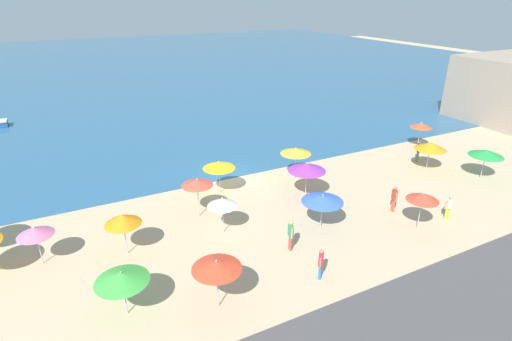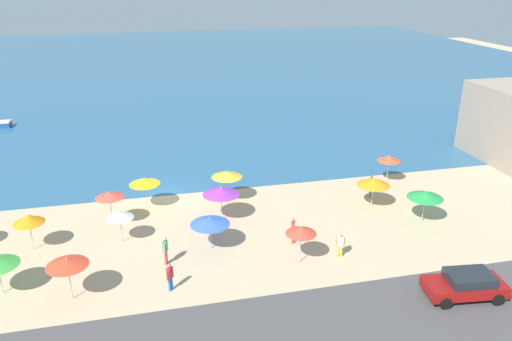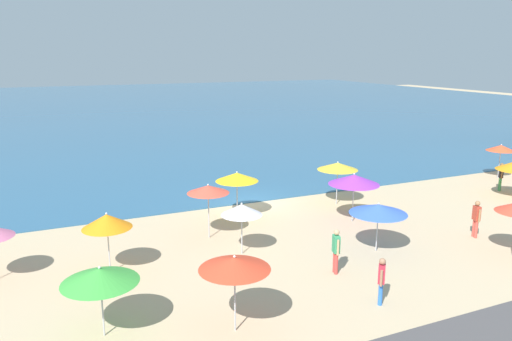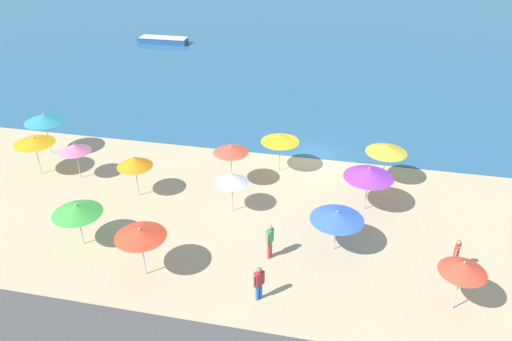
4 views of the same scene
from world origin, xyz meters
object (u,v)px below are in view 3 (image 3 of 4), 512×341
object	(u,v)px
beach_umbrella_2	(354,179)
beach_umbrella_9	(235,263)
beach_umbrella_0	(242,210)
beach_umbrella_13	(208,189)
beach_umbrella_10	(378,209)
bather_4	(501,175)
bather_0	(336,249)
bather_3	(381,279)
beach_umbrella_3	(501,148)
bather_1	(476,217)
beach_umbrella_7	(100,276)
beach_umbrella_4	(338,166)
beach_umbrella_8	(237,177)
beach_umbrella_15	(107,221)

from	to	relation	value
beach_umbrella_2	beach_umbrella_9	world-z (taller)	beach_umbrella_2
beach_umbrella_0	beach_umbrella_13	distance (m)	2.44
beach_umbrella_10	bather_4	xyz separation A→B (m)	(12.79, 4.70, -0.90)
bather_0	beach_umbrella_10	bearing A→B (deg)	22.52
bather_3	bather_4	size ratio (longest dim) A/B	0.96
beach_umbrella_3	bather_3	bearing A→B (deg)	-149.19
beach_umbrella_10	bather_1	size ratio (longest dim) A/B	1.41
beach_umbrella_10	bather_1	world-z (taller)	beach_umbrella_10
bather_1	beach_umbrella_7	bearing A→B (deg)	-174.85
beach_umbrella_4	bather_0	xyz separation A→B (m)	(-4.96, -7.54, -1.16)
beach_umbrella_7	beach_umbrella_8	bearing A→B (deg)	48.07
beach_umbrella_8	beach_umbrella_9	xyz separation A→B (m)	(-4.10, -9.96, 0.09)
beach_umbrella_9	beach_umbrella_13	xyz separation A→B (m)	(1.81, 7.72, 0.09)
bather_3	bather_0	bearing A→B (deg)	91.28
beach_umbrella_13	bather_4	xyz separation A→B (m)	(18.73, 0.35, -1.32)
beach_umbrella_3	beach_umbrella_8	distance (m)	18.95
beach_umbrella_2	beach_umbrella_8	xyz separation A→B (m)	(-4.94, 3.02, -0.06)
beach_umbrella_8	bather_0	size ratio (longest dim) A/B	1.36
beach_umbrella_13	beach_umbrella_10	bearing A→B (deg)	-36.23
beach_umbrella_3	beach_umbrella_4	distance (m)	13.12
beach_umbrella_4	beach_umbrella_8	size ratio (longest dim) A/B	1.01
beach_umbrella_9	beach_umbrella_10	world-z (taller)	beach_umbrella_9
beach_umbrella_3	beach_umbrella_10	xyz separation A→B (m)	(-15.28, -6.95, -0.19)
beach_umbrella_2	beach_umbrella_4	size ratio (longest dim) A/B	1.04
beach_umbrella_4	beach_umbrella_13	bearing A→B (deg)	-165.96
beach_umbrella_2	beach_umbrella_10	xyz separation A→B (m)	(-1.28, -3.59, -0.29)
beach_umbrella_3	bather_0	distance (m)	19.83
beach_umbrella_4	beach_umbrella_9	size ratio (longest dim) A/B	0.99
bather_1	beach_umbrella_3	bearing A→B (deg)	36.21
beach_umbrella_0	beach_umbrella_8	world-z (taller)	beach_umbrella_8
beach_umbrella_0	bather_0	world-z (taller)	beach_umbrella_0
beach_umbrella_10	beach_umbrella_13	distance (m)	7.38
beach_umbrella_3	bather_3	size ratio (longest dim) A/B	1.42
beach_umbrella_7	beach_umbrella_10	world-z (taller)	beach_umbrella_7
beach_umbrella_9	beach_umbrella_8	bearing A→B (deg)	67.64
beach_umbrella_0	bather_1	size ratio (longest dim) A/B	1.30
beach_umbrella_7	bather_4	distance (m)	25.12
beach_umbrella_7	beach_umbrella_8	world-z (taller)	beach_umbrella_8
bather_3	beach_umbrella_7	bearing A→B (deg)	168.40
beach_umbrella_3	beach_umbrella_10	distance (m)	16.79
beach_umbrella_8	beach_umbrella_9	distance (m)	10.77
beach_umbrella_4	bather_3	world-z (taller)	beach_umbrella_4
beach_umbrella_4	bather_1	world-z (taller)	beach_umbrella_4
beach_umbrella_7	beach_umbrella_15	xyz separation A→B (m)	(0.81, 4.41, 0.14)
beach_umbrella_4	beach_umbrella_15	bearing A→B (deg)	-162.65
beach_umbrella_10	bather_4	distance (m)	13.66
beach_umbrella_2	bather_1	bearing A→B (deg)	-47.31
beach_umbrella_4	beach_umbrella_9	xyz separation A→B (m)	(-9.93, -9.75, 0.04)
beach_umbrella_0	bather_1	xyz separation A→B (m)	(10.37, -2.56, -0.96)
beach_umbrella_3	bather_1	distance (m)	12.70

